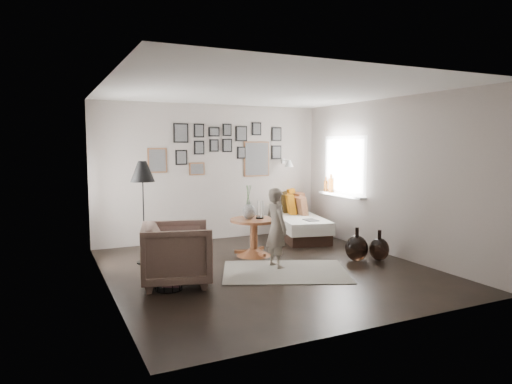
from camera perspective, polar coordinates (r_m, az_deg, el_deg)
name	(u,v)px	position (r m, az deg, el deg)	size (l,w,h in m)	color
ground	(267,269)	(6.85, 1.43, -9.60)	(4.80, 4.80, 0.00)	black
wall_back	(212,173)	(8.83, -5.57, 2.43)	(4.50, 4.50, 0.00)	gray
wall_front	(378,200)	(4.62, 14.97, -0.92)	(4.50, 4.50, 0.00)	gray
wall_left	(106,188)	(5.96, -18.24, 0.49)	(4.80, 4.80, 0.00)	gray
wall_right	(388,177)	(7.89, 16.22, 1.81)	(4.80, 4.80, 0.00)	gray
ceiling	(268,91)	(6.64, 1.49, 12.54)	(4.80, 4.80, 0.00)	white
door_left	(97,198)	(7.18, -19.25, -0.68)	(0.00, 2.14, 2.14)	white
window_right	(337,192)	(8.92, 10.09, 0.03)	(0.15, 1.32, 1.30)	white
gallery_wall	(226,149)	(8.90, -3.81, 5.33)	(2.74, 0.03, 1.08)	brown
wall_sconce	(289,163)	(9.22, 4.11, 3.60)	(0.18, 0.36, 0.16)	white
rug	(285,272)	(6.71, 3.67, -9.90)	(1.78, 1.24, 0.01)	beige
pedestal_table	(254,239)	(7.60, -0.27, -5.84)	(0.78, 0.78, 0.62)	brown
vase	(249,209)	(7.50, -0.89, -2.10)	(0.22, 0.22, 0.56)	black
candles	(260,210)	(7.56, 0.48, -2.26)	(0.13, 0.13, 0.29)	black
daybed	(296,222)	(9.17, 4.98, -3.78)	(1.22, 2.02, 0.93)	black
magazine_on_daybed	(311,220)	(8.58, 6.85, -3.50)	(0.21, 0.29, 0.02)	black
armchair	(177,254)	(6.14, -9.85, -7.60)	(0.87, 0.90, 0.82)	brown
armchair_cushion	(178,247)	(6.18, -9.72, -6.82)	(0.37, 0.37, 0.09)	white
floor_lamp	(143,175)	(7.17, -14.00, 2.04)	(0.37, 0.37, 1.59)	black
magazine_basket	(169,274)	(5.98, -10.88, -9.98)	(0.41, 0.41, 0.42)	black
demijohn_large	(357,248)	(7.42, 12.47, -6.87)	(0.36, 0.36, 0.54)	black
demijohn_small	(379,249)	(7.55, 15.14, -6.90)	(0.32, 0.32, 0.49)	black
child	(276,228)	(6.82, 2.55, -4.50)	(0.44, 0.29, 1.20)	#6F6357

